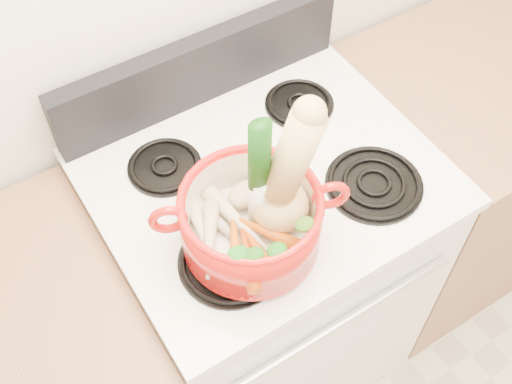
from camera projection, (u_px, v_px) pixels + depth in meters
stove_body at (264, 277)px, 1.88m from camera, size 0.76×0.65×0.92m
cooktop at (266, 178)px, 1.50m from camera, size 0.78×0.67×0.03m
control_backsplash at (200, 69)px, 1.56m from camera, size 0.76×0.05×0.18m
oven_handle at (346, 320)px, 1.45m from camera, size 0.60×0.02×0.02m
burner_front_left at (231, 260)px, 1.34m from camera, size 0.22×0.22×0.02m
burner_front_right at (374, 183)px, 1.46m from camera, size 0.22×0.22×0.02m
burner_back_left at (165, 166)px, 1.49m from camera, size 0.17×0.17×0.02m
burner_back_right at (299, 103)px, 1.61m from camera, size 0.17×0.17×0.02m
dutch_oven at (251, 221)px, 1.30m from camera, size 0.37×0.37×0.14m
pot_handle_left at (168, 220)px, 1.24m from camera, size 0.08×0.05×0.08m
pot_handle_right at (331, 195)px, 1.28m from camera, size 0.08×0.05×0.08m
squash at (291, 173)px, 1.23m from camera, size 0.22×0.14×0.33m
leek at (259, 176)px, 1.22m from camera, size 0.05×0.05×0.31m
ginger at (247, 195)px, 1.36m from camera, size 0.09×0.07×0.05m
parsnip_0 at (222, 226)px, 1.32m from camera, size 0.08×0.20×0.05m
parsnip_1 at (204, 234)px, 1.30m from camera, size 0.07×0.18×0.05m
parsnip_2 at (237, 220)px, 1.31m from camera, size 0.08×0.19×0.06m
parsnip_3 at (210, 239)px, 1.27m from camera, size 0.12×0.16×0.05m
carrot_0 at (256, 248)px, 1.28m from camera, size 0.03×0.16×0.04m
carrot_1 at (235, 249)px, 1.27m from camera, size 0.10×0.15×0.05m
carrot_2 at (265, 232)px, 1.30m from camera, size 0.11×0.16×0.04m
carrot_3 at (248, 260)px, 1.25m from camera, size 0.08×0.14×0.04m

